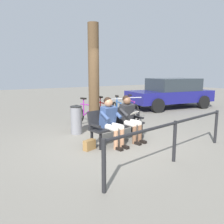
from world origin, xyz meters
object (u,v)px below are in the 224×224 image
(person_companion, at_px, (111,119))
(parked_car, at_px, (171,92))
(litter_bin, at_px, (76,120))
(bicycle_orange, at_px, (131,110))
(bicycle_black, at_px, (87,115))
(tree_trunk, at_px, (94,78))
(person_reading, at_px, (129,116))
(bicycle_blue, at_px, (118,111))
(bench, at_px, (116,122))
(handbag, at_px, (89,145))
(bicycle_silver, at_px, (103,113))

(person_companion, relative_size, parked_car, 0.27)
(litter_bin, distance_m, bicycle_orange, 2.77)
(litter_bin, bearing_deg, bicycle_black, -132.89)
(tree_trunk, relative_size, bicycle_orange, 2.00)
(person_reading, bearing_deg, bicycle_blue, -126.60)
(bench, bearing_deg, bicycle_orange, -144.25)
(person_companion, bearing_deg, handbag, -7.90)
(bench, height_order, person_reading, person_reading)
(bicycle_silver, xyz_separation_m, bicycle_black, (0.66, 0.09, 0.00))
(parked_car, bearing_deg, bicycle_black, 21.17)
(bicycle_black, bearing_deg, parked_car, 84.91)
(bicycle_black, bearing_deg, bench, -23.66)
(bicycle_blue, relative_size, parked_car, 0.37)
(bicycle_orange, bearing_deg, bench, -26.66)
(bench, bearing_deg, handbag, 5.01)
(bicycle_black, bearing_deg, bicycle_silver, 78.05)
(person_reading, bearing_deg, bicycle_silver, -112.11)
(person_companion, distance_m, bicycle_orange, 3.31)
(bench, bearing_deg, parked_car, -158.25)
(person_companion, relative_size, tree_trunk, 0.37)
(person_reading, relative_size, person_companion, 1.00)
(bench, relative_size, parked_car, 0.38)
(tree_trunk, height_order, litter_bin, tree_trunk)
(person_companion, bearing_deg, bicycle_orange, -145.22)
(bench, relative_size, tree_trunk, 0.51)
(tree_trunk, bearing_deg, bicycle_orange, -161.13)
(person_reading, xyz_separation_m, handbag, (1.23, 0.14, -0.54))
(bench, relative_size, bicycle_orange, 1.02)
(bench, height_order, bicycle_blue, bicycle_blue)
(bicycle_blue, xyz_separation_m, parked_car, (-3.98, -1.29, 0.41))
(bicycle_silver, bearing_deg, tree_trunk, -49.40)
(bicycle_orange, distance_m, bicycle_silver, 1.23)
(person_reading, xyz_separation_m, tree_trunk, (0.23, -1.56, 0.96))
(handbag, bearing_deg, parked_car, -150.13)
(person_reading, xyz_separation_m, bicycle_silver, (-0.47, -2.23, -0.31))
(bicycle_blue, distance_m, bicycle_silver, 0.62)
(person_companion, xyz_separation_m, tree_trunk, (-0.40, -1.67, 0.96))
(bench, height_order, bicycle_black, bicycle_black)
(bicycle_orange, xyz_separation_m, parked_car, (-3.37, -1.26, 0.41))
(parked_car, bearing_deg, litter_bin, 26.49)
(person_companion, relative_size, bicycle_silver, 0.71)
(bench, xyz_separation_m, person_reading, (-0.34, 0.11, 0.16))
(handbag, bearing_deg, tree_trunk, -120.62)
(bicycle_silver, relative_size, parked_car, 0.38)
(person_reading, relative_size, litter_bin, 1.45)
(person_reading, relative_size, bicycle_black, 0.75)
(bicycle_blue, bearing_deg, bicycle_orange, 109.68)
(tree_trunk, distance_m, bicycle_silver, 1.59)
(bicycle_black, bearing_deg, person_reading, -14.36)
(handbag, xyz_separation_m, tree_trunk, (-1.00, -1.70, 1.50))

